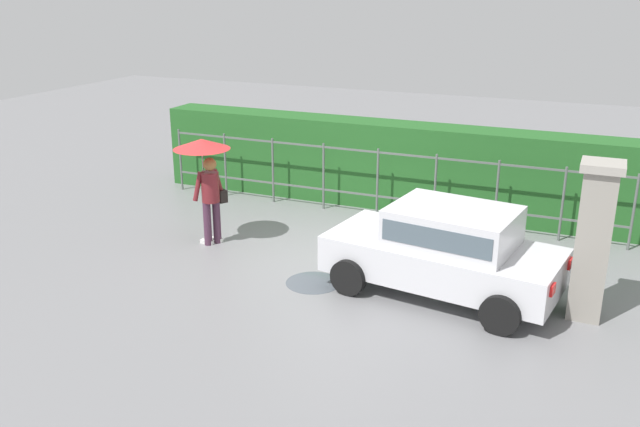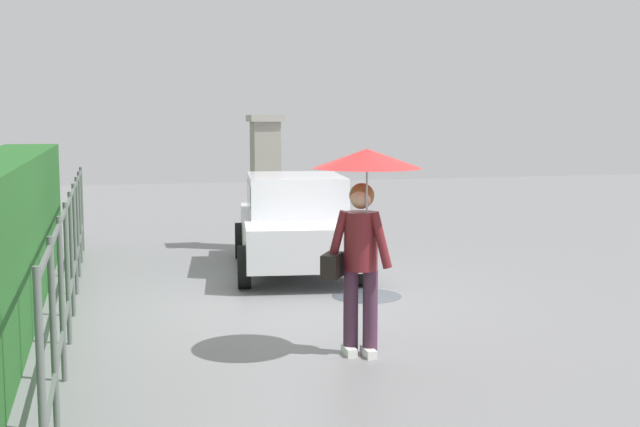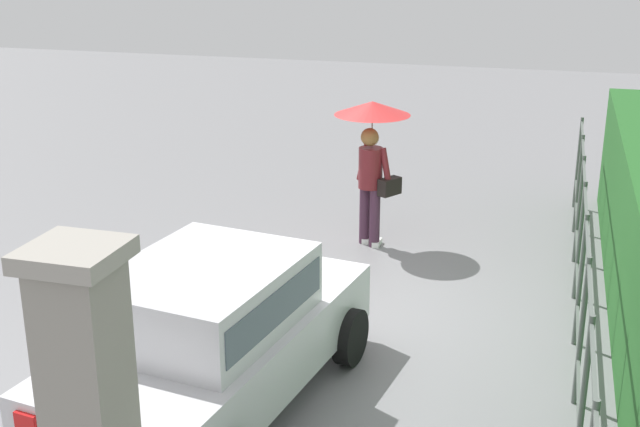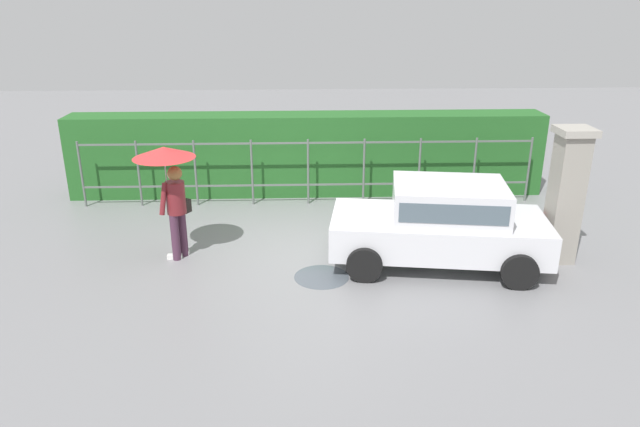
# 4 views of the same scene
# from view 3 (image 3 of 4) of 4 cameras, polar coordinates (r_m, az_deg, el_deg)

# --- Properties ---
(ground_plane) EXTENTS (40.00, 40.00, 0.00)m
(ground_plane) POSITION_cam_3_polar(r_m,az_deg,el_deg) (9.91, 1.63, -6.80)
(ground_plane) COLOR slate
(car) EXTENTS (3.91, 2.28, 1.48)m
(car) POSITION_cam_3_polar(r_m,az_deg,el_deg) (7.76, -7.41, -7.93)
(car) COLOR silver
(car) RESTS_ON ground
(pedestrian) EXTENTS (1.07, 1.07, 2.07)m
(pedestrian) POSITION_cam_3_polar(r_m,az_deg,el_deg) (11.64, 3.62, 5.21)
(pedestrian) COLOR #47283D
(pedestrian) RESTS_ON ground
(gate_pillar) EXTENTS (0.60, 0.60, 2.42)m
(gate_pillar) POSITION_cam_3_polar(r_m,az_deg,el_deg) (5.87, -15.57, -12.95)
(gate_pillar) COLOR gray
(gate_pillar) RESTS_ON ground
(fence_section) EXTENTS (10.13, 0.05, 1.50)m
(fence_section) POSITION_cam_3_polar(r_m,az_deg,el_deg) (9.26, 17.51, -3.99)
(fence_section) COLOR #59605B
(fence_section) RESTS_ON ground
(puddle_near) EXTENTS (0.93, 0.93, 0.00)m
(puddle_near) POSITION_cam_3_polar(r_m,az_deg,el_deg) (10.03, -4.93, -6.53)
(puddle_near) COLOR #4C545B
(puddle_near) RESTS_ON ground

